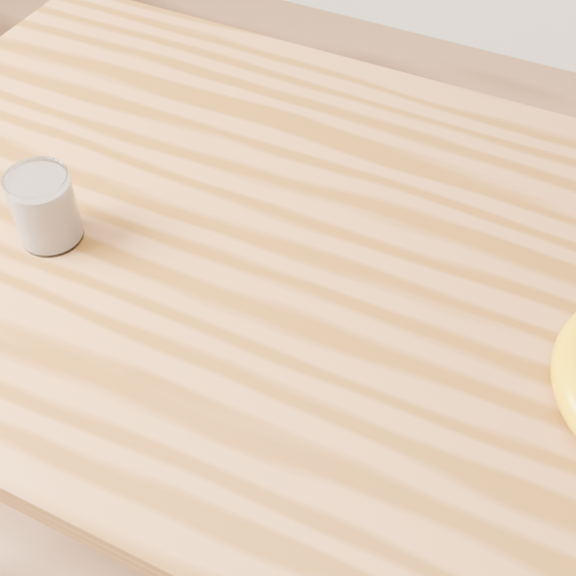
% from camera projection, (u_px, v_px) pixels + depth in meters
% --- Properties ---
extents(table, '(1.20, 0.80, 0.90)m').
position_uv_depth(table, '(283.00, 313.00, 1.05)').
color(table, '#955D2F').
rests_on(table, ground).
extents(smoothie_glass, '(0.07, 0.07, 0.09)m').
position_uv_depth(smoothie_glass, '(45.00, 208.00, 0.92)').
color(smoothie_glass, white).
rests_on(smoothie_glass, table).
extents(banana, '(0.22, 0.35, 0.04)m').
position_uv_depth(banana, '(570.00, 377.00, 0.80)').
color(banana, '#DDA600').
rests_on(banana, table).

